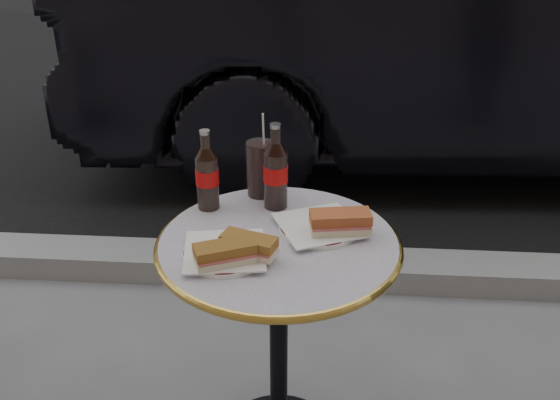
# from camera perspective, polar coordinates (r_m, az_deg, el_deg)

# --- Properties ---
(asphalt_road) EXTENTS (40.00, 8.00, 0.00)m
(asphalt_road) POSITION_cam_1_polar(r_m,az_deg,el_deg) (6.52, 3.24, 13.82)
(asphalt_road) COLOR black
(asphalt_road) RESTS_ON ground
(curb) EXTENTS (40.00, 0.20, 0.12)m
(curb) POSITION_cam_1_polar(r_m,az_deg,el_deg) (2.69, 1.32, -6.20)
(curb) COLOR gray
(curb) RESTS_ON ground
(bistro_table) EXTENTS (0.62, 0.62, 0.73)m
(bistro_table) POSITION_cam_1_polar(r_m,az_deg,el_deg) (1.79, -0.12, -13.79)
(bistro_table) COLOR #BAB2C4
(bistro_table) RESTS_ON ground
(plate_left) EXTENTS (0.21, 0.21, 0.01)m
(plate_left) POSITION_cam_1_polar(r_m,az_deg,el_deg) (1.51, -5.08, -4.89)
(plate_left) COLOR white
(plate_left) RESTS_ON bistro_table
(plate_right) EXTENTS (0.25, 0.25, 0.01)m
(plate_right) POSITION_cam_1_polar(r_m,az_deg,el_deg) (1.61, 3.53, -2.55)
(plate_right) COLOR white
(plate_right) RESTS_ON bistro_table
(sandwich_left_a) EXTENTS (0.15, 0.12, 0.05)m
(sandwich_left_a) POSITION_cam_1_polar(r_m,az_deg,el_deg) (1.45, -5.07, -5.00)
(sandwich_left_a) COLOR brown
(sandwich_left_a) RESTS_ON plate_left
(sandwich_left_b) EXTENTS (0.15, 0.10, 0.05)m
(sandwich_left_b) POSITION_cam_1_polar(r_m,az_deg,el_deg) (1.48, -2.86, -4.25)
(sandwich_left_b) COLOR brown
(sandwich_left_b) RESTS_ON plate_left
(sandwich_right) EXTENTS (0.16, 0.09, 0.05)m
(sandwich_right) POSITION_cam_1_polar(r_m,az_deg,el_deg) (1.57, 5.52, -2.12)
(sandwich_right) COLOR #A9512A
(sandwich_right) RESTS_ON plate_right
(cola_bottle_left) EXTENTS (0.08, 0.08, 0.23)m
(cola_bottle_left) POSITION_cam_1_polar(r_m,az_deg,el_deg) (1.68, -6.71, 2.76)
(cola_bottle_left) COLOR black
(cola_bottle_left) RESTS_ON bistro_table
(cola_bottle_right) EXTENTS (0.07, 0.07, 0.24)m
(cola_bottle_right) POSITION_cam_1_polar(r_m,az_deg,el_deg) (1.67, -0.41, 3.11)
(cola_bottle_right) COLOR black
(cola_bottle_right) RESTS_ON bistro_table
(cola_glass) EXTENTS (0.10, 0.10, 0.16)m
(cola_glass) POSITION_cam_1_polar(r_m,az_deg,el_deg) (1.76, -1.80, 2.89)
(cola_glass) COLOR black
(cola_glass) RESTS_ON bistro_table
(parked_car) EXTENTS (1.90, 4.87, 1.58)m
(parked_car) POSITION_cam_1_polar(r_m,az_deg,el_deg) (3.90, 20.04, 14.77)
(parked_car) COLOR black
(parked_car) RESTS_ON ground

